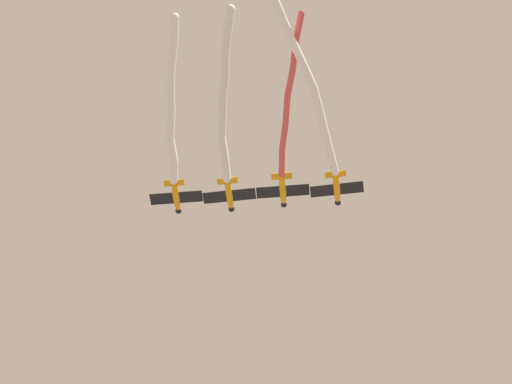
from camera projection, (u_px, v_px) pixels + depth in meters
The scene contains 8 objects.
airplane_lead at pixel (337, 188), 87.38m from camera, with size 4.55×5.78×1.49m.
smoke_trail_lead at pixel (300, 65), 80.36m from camera, with size 25.67×7.64×1.95m.
airplane_left_wing at pixel (283, 190), 87.85m from camera, with size 4.63×5.70×1.49m.
smoke_trail_left_wing at pixel (289, 98), 82.51m from camera, with size 13.78×12.66×1.96m.
airplane_right_wing at pixel (229, 195), 87.81m from camera, with size 4.57×5.76×1.49m.
smoke_trail_right_wing at pixel (225, 98), 82.45m from camera, with size 15.41×12.68×2.12m.
airplane_slot at pixel (176, 197), 88.28m from camera, with size 4.63×5.70×1.49m.
smoke_trail_slot at pixel (172, 103), 82.76m from camera, with size 14.85×12.65×1.55m.
Camera 1 is at (36.32, 31.16, 3.34)m, focal length 55.59 mm.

